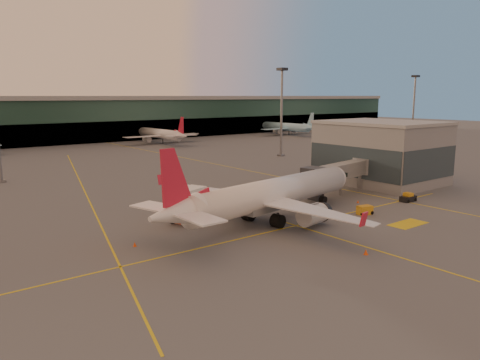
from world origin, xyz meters
TOP-DOWN VIEW (x-y plane):
  - ground at (0.00, 0.00)m, footprint 600.00×600.00m
  - taxi_markings at (-7.32, 44.49)m, footprint 100.12×173.00m
  - terminal at (0.00, 141.79)m, footprint 400.00×20.00m
  - gate_building at (41.93, 17.93)m, footprint 18.40×22.40m
  - mast_east_near at (55.00, 62.00)m, footprint 2.40×2.40m
  - mast_east_far at (130.00, 66.00)m, footprint 2.40×2.40m
  - main_airplane at (2.90, 8.65)m, footprint 39.51×35.81m
  - jet_bridge at (26.79, 14.84)m, footprint 20.59×6.58m
  - catering_truck at (-5.89, 15.75)m, footprint 6.77×4.83m
  - gpu_cart at (17.58, 3.06)m, footprint 2.51×1.80m
  - pushback_tug at (30.66, 4.08)m, footprint 2.92×1.62m
  - cone_nose at (22.99, 8.55)m, footprint 0.39×0.39m
  - cone_tail at (-16.54, 10.31)m, footprint 0.41×0.41m
  - cone_wing_right at (2.77, -8.42)m, footprint 0.49×0.49m
  - cone_wing_left at (1.95, 27.10)m, footprint 0.50×0.50m
  - cone_fwd at (19.55, 5.92)m, footprint 0.43×0.43m

SIDE VIEW (x-z plane):
  - ground at x=0.00m, z-range 0.00..0.00m
  - taxi_markings at x=-7.32m, z-range 0.00..0.01m
  - cone_nose at x=22.99m, z-range -0.01..0.48m
  - cone_tail at x=-16.54m, z-range -0.01..0.52m
  - cone_fwd at x=19.55m, z-range -0.01..0.53m
  - cone_wing_right at x=2.77m, z-range -0.01..0.61m
  - cone_wing_left at x=1.95m, z-range -0.01..0.62m
  - pushback_tug at x=30.66m, z-range -0.14..1.35m
  - gpu_cart at x=17.58m, z-range -0.02..1.32m
  - catering_truck at x=-5.89m, z-range 0.33..5.15m
  - main_airplane at x=2.90m, z-range -2.09..9.86m
  - jet_bridge at x=26.79m, z-range 1.10..7.00m
  - gate_building at x=41.93m, z-range -0.01..12.59m
  - terminal at x=0.00m, z-range -0.04..17.56m
  - mast_east_near at x=55.00m, z-range 2.06..27.66m
  - mast_east_far at x=130.00m, z-range 2.06..27.66m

